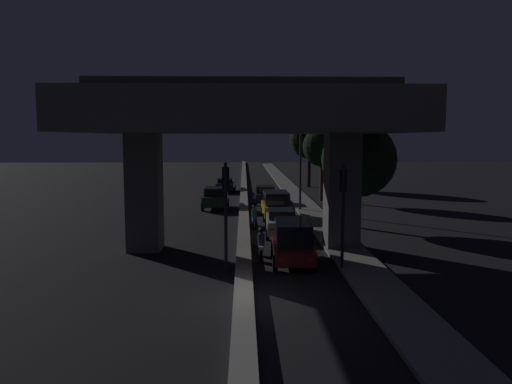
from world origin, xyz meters
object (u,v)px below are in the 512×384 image
at_px(street_lamp, 296,152).
at_px(car_dark_green_lead_oncoming, 216,198).
at_px(motorcycle_white_filtering_near, 261,246).
at_px(car_taxi_yellow_third, 276,205).
at_px(car_dark_red_lead, 293,241).
at_px(car_dark_blue_second_oncoming, 226,185).
at_px(traffic_light_left_of_median, 226,198).
at_px(traffic_light_right_of_median, 343,199).
at_px(motorcycle_blue_filtering_mid, 254,218).
at_px(car_dark_blue_fourth, 265,195).
at_px(car_white_second, 281,222).
at_px(pedestrian_on_sidewalk, 343,228).

distance_m(street_lamp, car_dark_green_lead_oncoming, 7.43).
bearing_deg(street_lamp, motorcycle_white_filtering_near, -101.71).
height_order(street_lamp, car_taxi_yellow_third, street_lamp).
relative_size(car_dark_red_lead, car_dark_blue_second_oncoming, 1.03).
distance_m(traffic_light_left_of_median, car_taxi_yellow_third, 14.48).
relative_size(street_lamp, motorcycle_white_filtering_near, 4.33).
bearing_deg(traffic_light_right_of_median, motorcycle_blue_filtering_mid, 108.43).
xyz_separation_m(car_dark_red_lead, motorcycle_blue_filtering_mid, (-1.54, 9.26, -0.41)).
bearing_deg(car_dark_red_lead, car_dark_blue_fourth, 2.25).
bearing_deg(car_white_second, car_taxi_yellow_third, 0.56).
xyz_separation_m(car_dark_blue_fourth, car_dark_blue_second_oncoming, (-3.77, 9.78, -0.05)).
bearing_deg(street_lamp, traffic_light_left_of_median, -105.22).
bearing_deg(car_dark_green_lead_oncoming, motorcycle_white_filtering_near, 10.82).
bearing_deg(traffic_light_right_of_median, street_lamp, 90.62).
xyz_separation_m(car_white_second, car_taxi_yellow_third, (0.11, 6.25, 0.18)).
bearing_deg(traffic_light_right_of_median, motorcycle_white_filtering_near, 147.92).
relative_size(car_dark_blue_fourth, motorcycle_blue_filtering_mid, 2.42).
distance_m(car_dark_green_lead_oncoming, pedestrian_on_sidewalk, 16.17).
height_order(street_lamp, car_dark_green_lead_oncoming, street_lamp).
bearing_deg(motorcycle_blue_filtering_mid, traffic_light_right_of_median, -165.10).
bearing_deg(traffic_light_right_of_median, traffic_light_left_of_median, -179.99).
height_order(car_dark_green_lead_oncoming, motorcycle_white_filtering_near, car_dark_green_lead_oncoming).
xyz_separation_m(car_dark_blue_fourth, motorcycle_blue_filtering_mid, (-1.18, -11.53, -0.19)).
bearing_deg(car_dark_red_lead, motorcycle_white_filtering_near, 60.70).
height_order(street_lamp, pedestrian_on_sidewalk, street_lamp).
relative_size(traffic_light_left_of_median, traffic_light_right_of_median, 1.02).
relative_size(traffic_light_left_of_median, pedestrian_on_sidewalk, 2.85).
height_order(car_white_second, motorcycle_blue_filtering_mid, car_white_second).
bearing_deg(motorcycle_white_filtering_near, traffic_light_left_of_median, 146.71).
height_order(traffic_light_right_of_median, car_white_second, traffic_light_right_of_median).
xyz_separation_m(traffic_light_left_of_median, traffic_light_right_of_median, (4.93, 0.00, -0.06)).
height_order(street_lamp, motorcycle_white_filtering_near, street_lamp).
bearing_deg(car_white_second, motorcycle_blue_filtering_mid, 29.68).
height_order(car_dark_red_lead, car_dark_blue_second_oncoming, car_dark_red_lead).
bearing_deg(motorcycle_blue_filtering_mid, car_dark_red_lead, -174.10).
distance_m(traffic_light_right_of_median, car_dark_red_lead, 3.16).
relative_size(traffic_light_left_of_median, street_lamp, 0.61).
xyz_separation_m(motorcycle_blue_filtering_mid, pedestrian_on_sidewalk, (4.48, -5.90, 0.39)).
relative_size(car_white_second, car_dark_blue_fourth, 0.90).
height_order(car_dark_red_lead, car_white_second, car_dark_red_lead).
bearing_deg(car_dark_green_lead_oncoming, car_dark_red_lead, 14.64).
xyz_separation_m(car_dark_green_lead_oncoming, car_dark_blue_second_oncoming, (0.35, 12.85, -0.17)).
bearing_deg(car_dark_green_lead_oncoming, car_dark_blue_second_oncoming, 178.92).
bearing_deg(street_lamp, car_taxi_yellow_third, -116.39).
bearing_deg(traffic_light_left_of_median, pedestrian_on_sidewalk, 38.25).
bearing_deg(motorcycle_white_filtering_near, car_dark_red_lead, -117.27).
xyz_separation_m(street_lamp, car_white_second, (-1.83, -9.71, -3.76)).
xyz_separation_m(car_dark_blue_fourth, motorcycle_white_filtering_near, (-1.03, -19.98, -0.16)).
height_order(car_dark_green_lead_oncoming, motorcycle_blue_filtering_mid, car_dark_green_lead_oncoming).
bearing_deg(motorcycle_blue_filtering_mid, car_taxi_yellow_third, -28.68).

